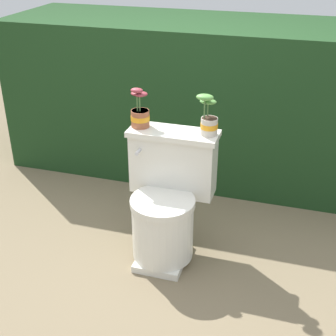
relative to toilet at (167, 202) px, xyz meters
name	(u,v)px	position (x,y,z in m)	size (l,w,h in m)	color
ground_plane	(153,254)	(-0.07, -0.05, -0.34)	(12.00, 12.00, 0.00)	#75664C
hedge_backdrop	(202,98)	(-0.07, 1.15, 0.23)	(2.86, 0.88, 1.13)	#193819
toilet	(167,202)	(0.00, 0.00, 0.00)	(0.50, 0.48, 0.72)	silver
potted_plant_left	(140,113)	(-0.20, 0.14, 0.46)	(0.12, 0.12, 0.22)	#9E5638
potted_plant_midleft	(208,119)	(0.19, 0.13, 0.47)	(0.12, 0.11, 0.23)	beige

